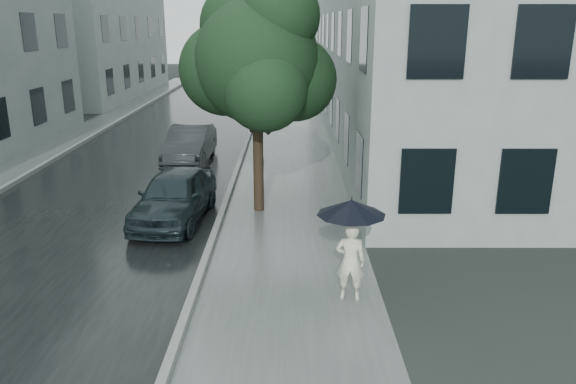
{
  "coord_description": "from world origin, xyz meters",
  "views": [
    {
      "loc": [
        0.24,
        -10.53,
        5.01
      ],
      "look_at": [
        0.21,
        1.65,
        1.3
      ],
      "focal_mm": 35.0,
      "sensor_mm": 36.0,
      "label": 1
    }
  ],
  "objects_px": {
    "street_tree": "(257,59)",
    "car_near": "(175,196)",
    "lamp_post": "(255,81)",
    "car_far": "(190,144)",
    "pedestrian": "(350,261)"
  },
  "relations": [
    {
      "from": "car_far",
      "to": "pedestrian",
      "type": "bearing_deg",
      "value": -64.71
    },
    {
      "from": "lamp_post",
      "to": "car_near",
      "type": "bearing_deg",
      "value": -98.5
    },
    {
      "from": "lamp_post",
      "to": "car_near",
      "type": "relative_size",
      "value": 1.33
    },
    {
      "from": "car_far",
      "to": "lamp_post",
      "type": "bearing_deg",
      "value": -6.29
    },
    {
      "from": "street_tree",
      "to": "car_far",
      "type": "xyz_separation_m",
      "value": [
        -2.83,
        5.44,
        -3.41
      ]
    },
    {
      "from": "car_near",
      "to": "car_far",
      "type": "distance_m",
      "value": 6.44
    },
    {
      "from": "street_tree",
      "to": "lamp_post",
      "type": "bearing_deg",
      "value": 94.25
    },
    {
      "from": "lamp_post",
      "to": "car_far",
      "type": "height_order",
      "value": "lamp_post"
    },
    {
      "from": "street_tree",
      "to": "car_far",
      "type": "distance_m",
      "value": 7.02
    },
    {
      "from": "street_tree",
      "to": "lamp_post",
      "type": "height_order",
      "value": "street_tree"
    },
    {
      "from": "car_near",
      "to": "car_far",
      "type": "height_order",
      "value": "car_near"
    },
    {
      "from": "pedestrian",
      "to": "car_far",
      "type": "xyz_separation_m",
      "value": [
        -4.8,
        10.77,
        -0.09
      ]
    },
    {
      "from": "street_tree",
      "to": "car_near",
      "type": "height_order",
      "value": "street_tree"
    },
    {
      "from": "street_tree",
      "to": "car_far",
      "type": "relative_size",
      "value": 1.52
    },
    {
      "from": "car_near",
      "to": "car_far",
      "type": "relative_size",
      "value": 0.98
    }
  ]
}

